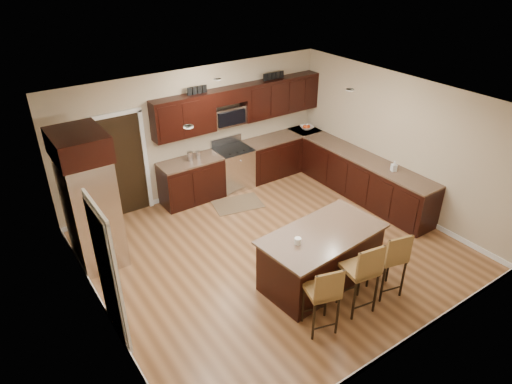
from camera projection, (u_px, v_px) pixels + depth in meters
floor at (274, 251)px, 8.15m from camera, size 6.00×6.00×0.00m
ceiling at (278, 105)px, 6.83m from camera, size 6.00×6.00×0.00m
wall_back at (197, 133)px, 9.47m from camera, size 6.00×0.00×6.00m
wall_left at (94, 245)px, 6.01m from camera, size 0.00×5.50×5.50m
wall_right at (398, 143)px, 8.98m from camera, size 0.00×5.50×5.50m
base_cabinets at (305, 171)px, 9.91m from camera, size 4.02×3.96×0.92m
upper_cabinets at (243, 103)px, 9.63m from camera, size 4.00×0.33×0.80m
range at (233, 168)px, 10.02m from camera, size 0.76×0.64×1.11m
microwave at (228, 116)px, 9.57m from camera, size 0.76×0.31×0.40m
doorway at (122, 167)px, 8.80m from camera, size 0.85×0.03×2.06m
pantry_door at (107, 276)px, 5.96m from camera, size 0.03×0.80×2.04m
letter_decor at (237, 83)px, 9.34m from camera, size 2.20×0.03×0.15m
island at (321, 258)px, 7.25m from camera, size 2.08×1.22×0.92m
stool_left at (324, 292)px, 6.16m from camera, size 0.52×0.52×1.12m
stool_mid at (363, 270)px, 6.49m from camera, size 0.51×0.51×1.20m
stool_right at (392, 257)px, 6.82m from camera, size 0.52×0.52×1.14m
refrigerator at (89, 199)px, 7.38m from camera, size 0.79×1.03×2.35m
floor_mat at (238, 204)px, 9.57m from camera, size 1.12×0.86×0.01m
fruit_bowl at (307, 127)px, 10.81m from camera, size 0.39×0.39×0.08m
soap_bottle at (394, 166)px, 8.83m from camera, size 0.12×0.12×0.21m
canister_tall at (190, 156)px, 9.25m from camera, size 0.12×0.12×0.19m
canister_short at (198, 155)px, 9.35m from camera, size 0.11×0.11×0.16m
island_jar at (298, 241)px, 6.74m from camera, size 0.10×0.10×0.10m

